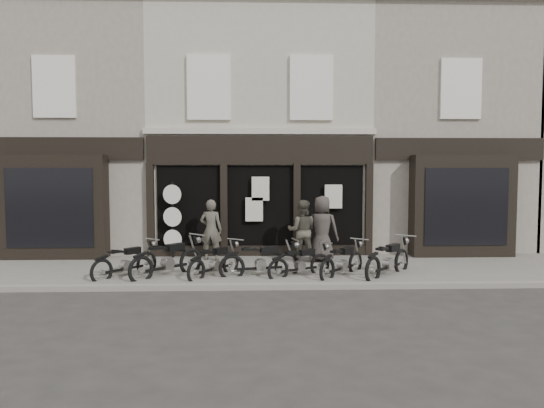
{
  "coord_description": "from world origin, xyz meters",
  "views": [
    {
      "loc": [
        -0.22,
        -13.78,
        2.93
      ],
      "look_at": [
        0.32,
        1.6,
        1.85
      ],
      "focal_mm": 35.0,
      "sensor_mm": 36.0,
      "label": 1
    }
  ],
  "objects_px": {
    "man_centre": "(302,231)",
    "motorcycle_1": "(168,263)",
    "motorcycle_5": "(342,264)",
    "motorcycle_0": "(126,265)",
    "motorcycle_2": "(215,265)",
    "motorcycle_6": "(388,263)",
    "man_right": "(322,229)",
    "man_left": "(211,230)",
    "advert_sign_post": "(173,223)",
    "motorcycle_3": "(261,264)",
    "motorcycle_4": "(300,265)"
  },
  "relations": [
    {
      "from": "advert_sign_post",
      "to": "man_right",
      "type": "bearing_deg",
      "value": 4.02
    },
    {
      "from": "motorcycle_2",
      "to": "motorcycle_5",
      "type": "distance_m",
      "value": 3.33
    },
    {
      "from": "motorcycle_0",
      "to": "man_left",
      "type": "distance_m",
      "value": 3.08
    },
    {
      "from": "man_centre",
      "to": "motorcycle_5",
      "type": "bearing_deg",
      "value": 123.96
    },
    {
      "from": "motorcycle_1",
      "to": "motorcycle_5",
      "type": "relative_size",
      "value": 1.09
    },
    {
      "from": "motorcycle_2",
      "to": "motorcycle_3",
      "type": "xyz_separation_m",
      "value": [
        1.2,
        -0.06,
        0.02
      ]
    },
    {
      "from": "man_left",
      "to": "advert_sign_post",
      "type": "height_order",
      "value": "advert_sign_post"
    },
    {
      "from": "motorcycle_0",
      "to": "man_right",
      "type": "relative_size",
      "value": 0.88
    },
    {
      "from": "motorcycle_1",
      "to": "motorcycle_2",
      "type": "distance_m",
      "value": 1.23
    },
    {
      "from": "man_left",
      "to": "advert_sign_post",
      "type": "distance_m",
      "value": 1.3
    },
    {
      "from": "motorcycle_2",
      "to": "motorcycle_6",
      "type": "distance_m",
      "value": 4.53
    },
    {
      "from": "motorcycle_1",
      "to": "man_right",
      "type": "distance_m",
      "value": 4.7
    },
    {
      "from": "motorcycle_2",
      "to": "advert_sign_post",
      "type": "height_order",
      "value": "advert_sign_post"
    },
    {
      "from": "motorcycle_2",
      "to": "man_centre",
      "type": "bearing_deg",
      "value": -16.32
    },
    {
      "from": "man_left",
      "to": "advert_sign_post",
      "type": "relative_size",
      "value": 0.75
    },
    {
      "from": "motorcycle_1",
      "to": "motorcycle_2",
      "type": "height_order",
      "value": "motorcycle_1"
    },
    {
      "from": "motorcycle_4",
      "to": "motorcycle_5",
      "type": "distance_m",
      "value": 1.11
    },
    {
      "from": "motorcycle_0",
      "to": "advert_sign_post",
      "type": "height_order",
      "value": "advert_sign_post"
    },
    {
      "from": "motorcycle_4",
      "to": "man_left",
      "type": "xyz_separation_m",
      "value": [
        -2.5,
        2.34,
        0.67
      ]
    },
    {
      "from": "man_centre",
      "to": "motorcycle_1",
      "type": "bearing_deg",
      "value": 37.07
    },
    {
      "from": "motorcycle_1",
      "to": "motorcycle_0",
      "type": "bearing_deg",
      "value": 132.77
    },
    {
      "from": "motorcycle_0",
      "to": "advert_sign_post",
      "type": "relative_size",
      "value": 0.7
    },
    {
      "from": "motorcycle_6",
      "to": "man_right",
      "type": "distance_m",
      "value": 2.57
    },
    {
      "from": "man_centre",
      "to": "motorcycle_4",
      "type": "bearing_deg",
      "value": 93.41
    },
    {
      "from": "motorcycle_0",
      "to": "motorcycle_2",
      "type": "xyz_separation_m",
      "value": [
        2.31,
        -0.04,
        -0.01
      ]
    },
    {
      "from": "motorcycle_5",
      "to": "man_right",
      "type": "relative_size",
      "value": 0.86
    },
    {
      "from": "motorcycle_3",
      "to": "advert_sign_post",
      "type": "distance_m",
      "value": 3.93
    },
    {
      "from": "motorcycle_3",
      "to": "man_centre",
      "type": "height_order",
      "value": "man_centre"
    },
    {
      "from": "motorcycle_0",
      "to": "man_right",
      "type": "bearing_deg",
      "value": -31.88
    },
    {
      "from": "motorcycle_3",
      "to": "motorcycle_4",
      "type": "height_order",
      "value": "motorcycle_3"
    },
    {
      "from": "man_left",
      "to": "man_centre",
      "type": "bearing_deg",
      "value": 179.88
    },
    {
      "from": "motorcycle_6",
      "to": "man_left",
      "type": "height_order",
      "value": "man_left"
    },
    {
      "from": "motorcycle_5",
      "to": "advert_sign_post",
      "type": "relative_size",
      "value": 0.69
    },
    {
      "from": "motorcycle_2",
      "to": "man_left",
      "type": "height_order",
      "value": "man_left"
    },
    {
      "from": "motorcycle_0",
      "to": "motorcycle_2",
      "type": "height_order",
      "value": "motorcycle_0"
    },
    {
      "from": "advert_sign_post",
      "to": "motorcycle_1",
      "type": "bearing_deg",
      "value": -69.9
    },
    {
      "from": "motorcycle_3",
      "to": "motorcycle_6",
      "type": "bearing_deg",
      "value": -13.9
    },
    {
      "from": "advert_sign_post",
      "to": "motorcycle_0",
      "type": "bearing_deg",
      "value": -92.86
    },
    {
      "from": "man_right",
      "to": "advert_sign_post",
      "type": "distance_m",
      "value": 4.61
    },
    {
      "from": "motorcycle_3",
      "to": "advert_sign_post",
      "type": "height_order",
      "value": "advert_sign_post"
    },
    {
      "from": "man_centre",
      "to": "motorcycle_3",
      "type": "bearing_deg",
      "value": 67.38
    },
    {
      "from": "motorcycle_4",
      "to": "motorcycle_3",
      "type": "bearing_deg",
      "value": 148.28
    },
    {
      "from": "motorcycle_0",
      "to": "man_centre",
      "type": "bearing_deg",
      "value": -29.31
    },
    {
      "from": "motorcycle_2",
      "to": "man_left",
      "type": "relative_size",
      "value": 0.96
    },
    {
      "from": "advert_sign_post",
      "to": "motorcycle_4",
      "type": "bearing_deg",
      "value": -22.33
    },
    {
      "from": "motorcycle_1",
      "to": "man_centre",
      "type": "relative_size",
      "value": 1.01
    },
    {
      "from": "motorcycle_3",
      "to": "motorcycle_4",
      "type": "bearing_deg",
      "value": -14.03
    },
    {
      "from": "motorcycle_4",
      "to": "man_left",
      "type": "height_order",
      "value": "man_left"
    },
    {
      "from": "motorcycle_3",
      "to": "motorcycle_6",
      "type": "xyz_separation_m",
      "value": [
        3.33,
        -0.06,
        0.02
      ]
    },
    {
      "from": "motorcycle_0",
      "to": "advert_sign_post",
      "type": "distance_m",
      "value": 2.89
    }
  ]
}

